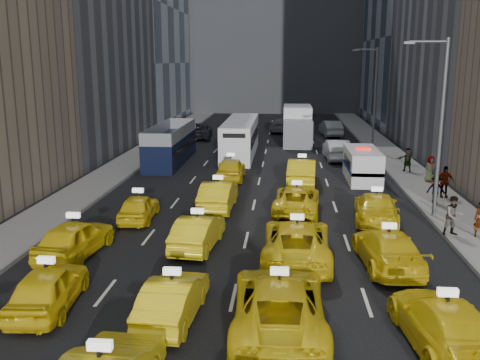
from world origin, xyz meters
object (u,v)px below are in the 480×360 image
object	(u,v)px
city_bus	(241,138)
box_truck	(297,125)
nypd_van	(362,165)
double_decker	(171,144)

from	to	relation	value
city_bus	box_truck	xyz separation A→B (m)	(4.94, 6.93, 0.27)
nypd_van	double_decker	world-z (taller)	double_decker
city_bus	double_decker	bearing A→B (deg)	-136.54
double_decker	box_truck	bearing A→B (deg)	50.41
double_decker	box_truck	xyz separation A→B (m)	(10.14, 10.77, 0.31)
nypd_van	city_bus	bearing A→B (deg)	130.35
nypd_van	box_truck	size ratio (longest dim) A/B	0.69
double_decker	city_bus	world-z (taller)	city_bus
double_decker	box_truck	size ratio (longest dim) A/B	1.29
box_truck	nypd_van	bearing A→B (deg)	-73.69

